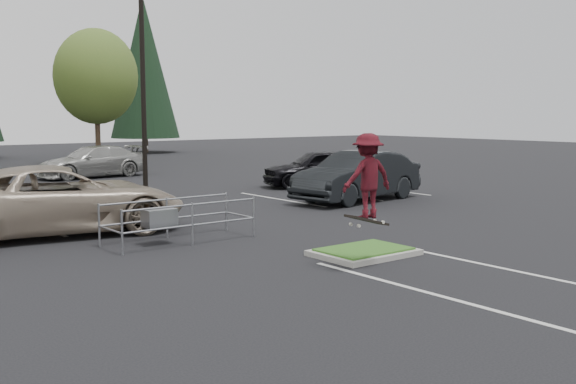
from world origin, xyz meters
TOP-DOWN VIEW (x-y plane):
  - ground at (0.00, 0.00)m, footprint 120.00×120.00m
  - grass_median at (0.00, 0.00)m, footprint 2.20×1.60m
  - stall_lines at (-1.35, 6.02)m, footprint 22.62×17.60m
  - light_pole at (0.50, 12.00)m, footprint 0.70×0.60m
  - decid_c at (5.99, 29.83)m, footprint 5.12×5.12m
  - conif_c at (14.00, 39.50)m, footprint 5.50×5.50m
  - cart_corral at (-2.92, 4.00)m, footprint 3.71×1.37m
  - skateboarder at (-0.91, -1.00)m, footprint 1.21×0.81m
  - car_l_tan at (-4.50, 7.00)m, footprint 7.01×4.09m
  - car_r_charc at (6.50, 7.00)m, footprint 5.69×2.67m
  - car_r_black at (8.48, 11.50)m, footprint 5.19×3.54m
  - car_far_silver at (2.36, 21.71)m, footprint 5.55×2.61m

SIDE VIEW (x-z plane):
  - ground at x=0.00m, z-range 0.00..0.00m
  - stall_lines at x=-1.35m, z-range 0.00..0.01m
  - grass_median at x=0.00m, z-range 0.00..0.16m
  - cart_corral at x=-2.92m, z-range 0.13..1.18m
  - car_far_silver at x=2.36m, z-range 0.00..1.57m
  - car_r_black at x=8.48m, z-range 0.00..1.64m
  - car_r_charc at x=6.50m, z-range 0.00..1.80m
  - car_l_tan at x=-4.50m, z-range 0.00..1.83m
  - skateboarder at x=-0.91m, z-range 0.95..2.89m
  - light_pole at x=0.50m, z-range -0.50..9.62m
  - decid_c at x=5.99m, z-range 1.06..9.45m
  - conif_c at x=14.00m, z-range 0.60..13.10m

